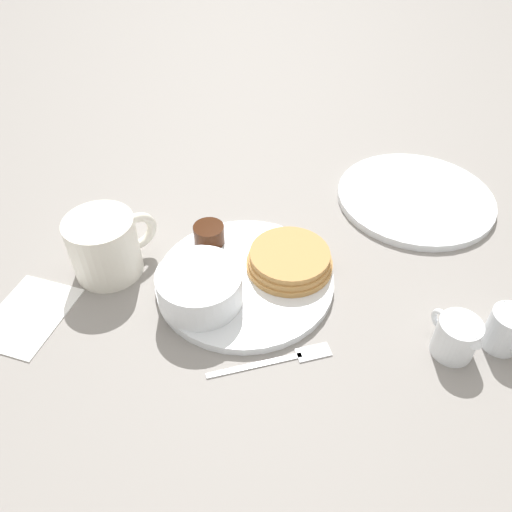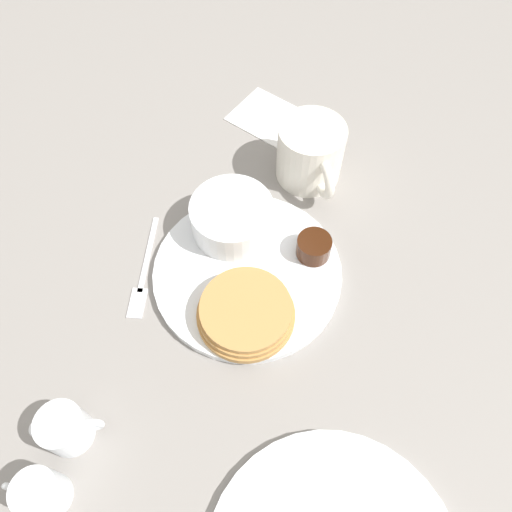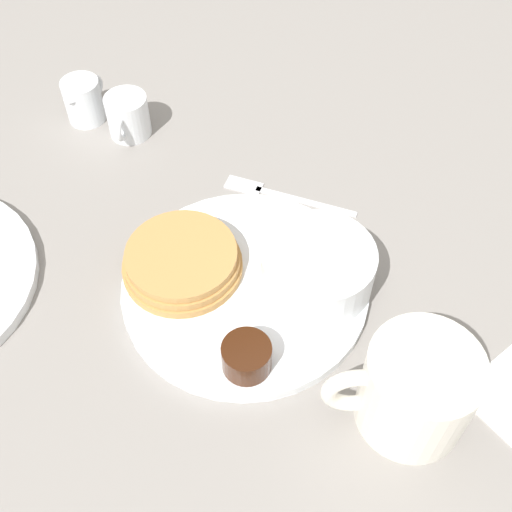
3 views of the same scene
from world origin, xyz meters
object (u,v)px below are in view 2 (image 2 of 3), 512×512
Objects in this scene: plate at (247,272)px; creamer_pitcher_near at (65,429)px; coffee_mug at (311,154)px; bowl at (232,217)px; creamer_pitcher_far at (41,493)px; fork at (143,277)px.

plate is 0.28m from creamer_pitcher_near.
bowl is at bearing -84.07° from coffee_mug.
creamer_pitcher_near is 0.06m from creamer_pitcher_far.
bowl is at bearing 110.04° from creamer_pitcher_near.
fork is (-0.17, 0.21, -0.03)m from creamer_pitcher_far.
coffee_mug reaches higher than bowl.
creamer_pitcher_far is 0.46× the size of fork.
bowl is at bearing 84.35° from fork.
coffee_mug is 0.29m from fork.
coffee_mug is (-0.08, 0.17, 0.04)m from plate.
plate is at bearing -65.01° from coffee_mug.
bowl is 0.32m from creamer_pitcher_near.
coffee_mug is 0.52m from creamer_pitcher_far.
creamer_pitcher_near is 0.54× the size of fork.
plate is at bearing -20.51° from bowl.
creamer_pitcher_far is at bearing -66.34° from bowl.
fork is at bearing -95.65° from bowl.
creamer_pitcher_far reaches higher than creamer_pitcher_near.
creamer_pitcher_far reaches higher than fork.
creamer_pitcher_far is (0.17, -0.50, -0.02)m from coffee_mug.
fork is (0.00, -0.29, -0.04)m from coffee_mug.
coffee_mug is at bearing 108.64° from creamer_pitcher_far.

